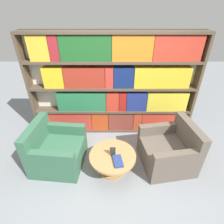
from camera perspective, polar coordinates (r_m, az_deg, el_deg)
ground_plane at (r=3.17m, az=0.19°, el=-21.70°), size 14.00×14.00×0.00m
bookshelf at (r=3.65m, az=0.49°, el=8.02°), size 3.43×0.30×2.15m
armchair_left at (r=3.38m, az=-17.89°, el=-12.00°), size 0.92×0.94×0.84m
armchair_right at (r=3.39m, az=17.88°, el=-11.87°), size 0.97×0.98×0.84m
coffee_table at (r=3.10m, az=0.04°, el=-15.21°), size 0.79×0.79×0.39m
table_sign at (r=2.97m, az=0.04°, el=-12.84°), size 0.10×0.06×0.17m
stray_book at (r=2.90m, az=1.78°, el=-15.73°), size 0.18×0.27×0.04m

